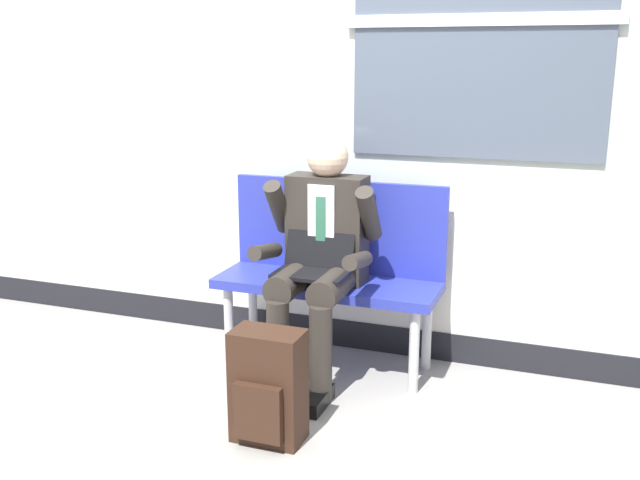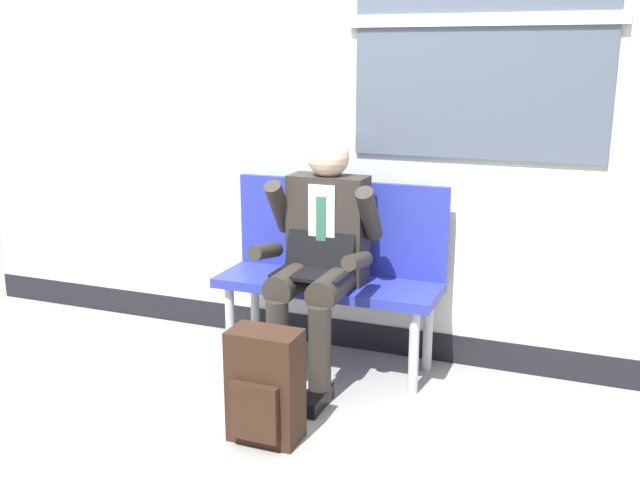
{
  "view_description": "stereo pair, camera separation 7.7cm",
  "coord_description": "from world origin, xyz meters",
  "views": [
    {
      "loc": [
        1.15,
        -3.18,
        1.63
      ],
      "look_at": [
        -0.03,
        0.04,
        0.75
      ],
      "focal_mm": 40.96,
      "sensor_mm": 36.0,
      "label": 1
    },
    {
      "loc": [
        1.22,
        -3.16,
        1.63
      ],
      "look_at": [
        -0.03,
        0.04,
        0.75
      ],
      "focal_mm": 40.96,
      "sensor_mm": 36.0,
      "label": 2
    }
  ],
  "objects": [
    {
      "name": "person_seated",
      "position": [
        -0.07,
        0.12,
        0.66
      ],
      "size": [
        0.57,
        0.7,
        1.23
      ],
      "color": "#2D2823",
      "rests_on": "ground"
    },
    {
      "name": "bench_with_person",
      "position": [
        -0.07,
        0.32,
        0.56
      ],
      "size": [
        1.17,
        0.42,
        0.98
      ],
      "color": "#28339E",
      "rests_on": "ground"
    },
    {
      "name": "ground_plane",
      "position": [
        0.0,
        0.0,
        0.0
      ],
      "size": [
        18.0,
        18.0,
        0.0
      ],
      "primitive_type": "plane",
      "color": "gray"
    },
    {
      "name": "backpack",
      "position": [
        -0.05,
        -0.57,
        0.24
      ],
      "size": [
        0.31,
        0.22,
        0.5
      ],
      "color": "#331E14",
      "rests_on": "ground"
    },
    {
      "name": "station_wall",
      "position": [
        0.01,
        0.59,
        1.39
      ],
      "size": [
        5.12,
        0.17,
        2.79
      ],
      "color": "beige",
      "rests_on": "ground"
    }
  ]
}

